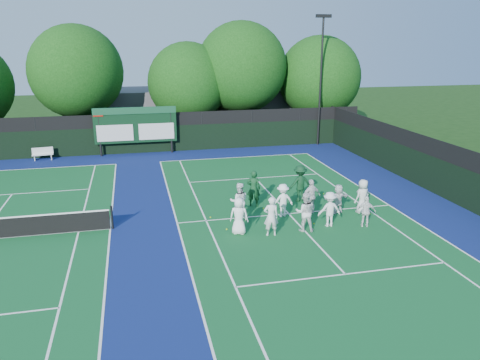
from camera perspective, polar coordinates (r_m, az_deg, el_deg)
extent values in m
plane|color=#15350E|center=(22.36, 6.78, -5.01)|extent=(120.00, 120.00, 0.00)
cube|color=navy|center=(22.11, -9.00, -5.34)|extent=(34.00, 32.00, 0.01)
cube|color=#115526|center=(23.23, 5.95, -4.11)|extent=(10.97, 23.77, 0.00)
cube|color=white|center=(34.18, -0.49, 2.77)|extent=(10.97, 0.08, 0.00)
cube|color=white|center=(22.14, -7.66, -5.22)|extent=(0.08, 23.77, 0.00)
cube|color=white|center=(25.48, 17.72, -2.93)|extent=(0.08, 23.77, 0.00)
cube|color=white|center=(22.29, -4.15, -4.96)|extent=(0.08, 23.77, 0.00)
cube|color=white|center=(24.82, 14.99, -3.22)|extent=(0.08, 23.77, 0.00)
cube|color=white|center=(17.84, 12.72, -11.13)|extent=(8.23, 0.08, 0.00)
cube|color=white|center=(29.03, 1.88, 0.25)|extent=(8.23, 0.08, 0.00)
cube|color=white|center=(23.23, 5.95, -4.10)|extent=(0.08, 12.80, 0.00)
cube|color=white|center=(34.08, -24.13, 1.25)|extent=(10.97, 0.08, 0.00)
cube|color=white|center=(22.11, -15.54, -5.74)|extent=(0.08, 23.77, 0.00)
cube|color=white|center=(22.23, -19.08, -5.94)|extent=(0.08, 23.77, 0.00)
cube|color=white|center=(28.92, -26.03, -1.55)|extent=(8.23, 0.08, 0.00)
cube|color=black|center=(36.24, -10.92, 4.87)|extent=(34.00, 0.08, 2.00)
cube|color=black|center=(35.97, -11.05, 7.21)|extent=(34.00, 0.05, 1.00)
cube|color=black|center=(27.12, 24.31, -0.28)|extent=(0.08, 32.00, 2.00)
cube|color=black|center=(26.76, 24.69, 2.80)|extent=(0.05, 32.00, 1.00)
cylinder|color=black|center=(35.76, -16.75, 5.54)|extent=(0.16, 0.16, 3.50)
cylinder|color=black|center=(35.80, -8.39, 6.07)|extent=(0.16, 0.16, 3.50)
cube|color=black|center=(35.61, -12.62, 6.53)|extent=(6.00, 0.15, 2.60)
cube|color=#144629|center=(35.34, -12.73, 8.26)|extent=(6.00, 0.05, 0.50)
cube|color=silver|center=(35.62, -14.98, 5.55)|extent=(2.60, 0.04, 1.20)
cube|color=silver|center=(35.64, -10.14, 5.86)|extent=(2.60, 0.04, 1.20)
cube|color=#99180C|center=(35.43, -16.95, 7.81)|extent=(0.70, 0.04, 0.50)
cube|color=#525156|center=(44.25, -6.25, 8.48)|extent=(18.00, 6.00, 4.00)
cylinder|color=black|center=(38.29, 9.78, 11.60)|extent=(0.16, 0.16, 10.00)
cube|color=black|center=(38.20, 10.17, 19.09)|extent=(1.20, 0.30, 0.25)
cylinder|color=black|center=(21.91, -15.34, -4.43)|extent=(0.10, 0.10, 1.10)
cube|color=silver|center=(36.23, -22.92, 2.86)|extent=(1.46, 0.59, 0.06)
cube|color=silver|center=(36.31, -22.94, 3.32)|extent=(1.41, 0.27, 0.47)
cube|color=silver|center=(36.38, -23.76, 2.48)|extent=(0.11, 0.34, 0.38)
cube|color=silver|center=(36.18, -22.01, 2.61)|extent=(0.11, 0.34, 0.38)
cylinder|color=black|center=(39.75, -18.75, 6.20)|extent=(0.44, 0.44, 3.20)
sphere|color=#0E3D0D|center=(39.27, -19.34, 12.36)|extent=(7.18, 7.18, 7.18)
sphere|color=#0E3D0D|center=(39.56, -18.32, 11.43)|extent=(5.03, 5.03, 5.03)
cylinder|color=black|center=(39.89, -6.20, 6.46)|extent=(0.44, 0.44, 2.45)
sphere|color=#0E3D0D|center=(39.42, -6.37, 11.74)|extent=(6.55, 6.55, 6.55)
sphere|color=#0E3D0D|center=(39.85, -5.52, 10.87)|extent=(4.58, 4.58, 4.58)
cylinder|color=black|center=(40.61, 0.18, 7.30)|extent=(0.44, 0.44, 3.23)
sphere|color=#0E3D0D|center=(40.13, 0.19, 13.57)|extent=(7.53, 7.53, 7.53)
sphere|color=#0E3D0D|center=(40.61, 0.93, 12.54)|extent=(5.27, 5.27, 5.27)
cylinder|color=black|center=(42.80, 9.39, 7.03)|extent=(0.44, 0.44, 2.45)
sphere|color=#0E3D0D|center=(42.34, 9.64, 12.24)|extent=(7.15, 7.15, 7.15)
sphere|color=#0E3D0D|center=(42.90, 10.19, 11.31)|extent=(5.00, 5.00, 5.00)
sphere|color=#C0E31A|center=(22.63, -3.62, -4.56)|extent=(0.07, 0.07, 0.07)
sphere|color=#C0E31A|center=(26.42, 10.14, -1.64)|extent=(0.07, 0.07, 0.07)
sphere|color=#C0E31A|center=(23.85, 15.55, -4.03)|extent=(0.07, 0.07, 0.07)
sphere|color=#C0E31A|center=(21.21, -1.63, -6.02)|extent=(0.07, 0.07, 0.07)
sphere|color=#C0E31A|center=(23.78, 2.87, -3.47)|extent=(0.07, 0.07, 0.07)
sphere|color=#C0E31A|center=(22.09, 9.01, -5.28)|extent=(0.07, 0.07, 0.07)
imported|color=white|center=(20.50, -0.13, -4.41)|extent=(0.96, 0.79, 1.68)
imported|color=white|center=(20.36, 3.81, -4.45)|extent=(0.68, 0.48, 1.78)
imported|color=silver|center=(21.01, 7.93, -3.87)|extent=(1.02, 0.89, 1.80)
imported|color=white|center=(21.74, 10.85, -3.52)|extent=(1.07, 0.62, 1.64)
imported|color=white|center=(22.07, 15.12, -3.74)|extent=(0.93, 0.67, 1.47)
imported|color=white|center=(22.13, -0.11, -2.61)|extent=(0.98, 0.82, 1.81)
imported|color=white|center=(22.62, 5.23, -2.49)|extent=(1.10, 0.68, 1.64)
imported|color=silver|center=(23.19, 8.68, -1.99)|extent=(1.09, 0.63, 1.74)
imported|color=white|center=(23.47, 11.86, -2.27)|extent=(1.43, 0.66, 1.49)
imported|color=silver|center=(23.78, 14.72, -1.93)|extent=(0.96, 0.78, 1.71)
imported|color=#103B1C|center=(23.88, 1.66, -1.04)|extent=(0.80, 0.64, 1.91)
imported|color=#0E331A|center=(24.81, 7.31, -0.42)|extent=(1.35, 0.88, 1.96)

